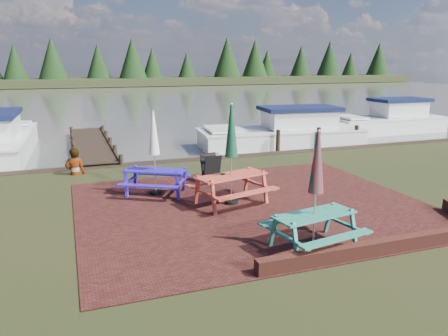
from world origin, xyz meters
name	(u,v)px	position (x,y,z in m)	size (l,w,h in m)	color
ground	(269,219)	(0.00, 0.00, 0.00)	(120.00, 120.00, 0.00)	black
paving	(253,206)	(0.00, 1.00, 0.01)	(9.00, 7.50, 0.02)	#351210
brick_wall	(412,238)	(2.15, -2.42, 0.15)	(6.21, 1.79, 0.30)	#4C1E16
water	(112,99)	(0.00, 37.00, 0.00)	(120.00, 60.00, 0.02)	#434139
far_treeline	(92,64)	(0.00, 66.00, 3.28)	(120.00, 10.00, 8.10)	black
picnic_table_teal	(315,208)	(0.11, -1.85, 0.85)	(1.99, 1.83, 2.43)	#277D68
picnic_table_red	(231,170)	(-0.47, 1.37, 0.94)	(2.30, 2.14, 2.67)	#BA422F
picnic_table_blue	(155,166)	(-2.21, 2.94, 0.84)	(2.27, 2.20, 2.41)	#2A18B5
chalkboard	(211,168)	(-0.34, 3.54, 0.48)	(0.60, 0.65, 0.92)	black
jetty	(92,144)	(-3.50, 11.28, 0.11)	(1.76, 9.08, 1.00)	black
boat_near	(284,134)	(5.07, 8.98, 0.42)	(7.88, 3.41, 2.07)	silver
boat_far	(389,122)	(12.70, 10.92, 0.43)	(6.75, 2.42, 2.10)	silver
person	(73,148)	(-4.34, 6.11, 0.91)	(0.66, 0.44, 1.82)	gray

